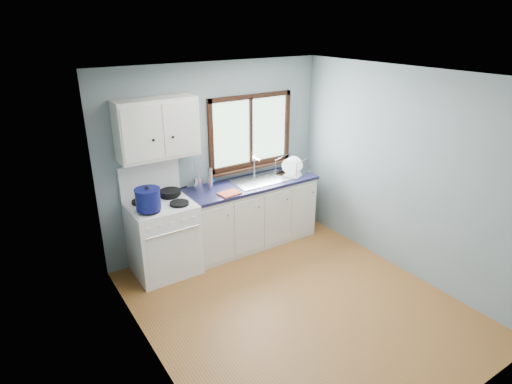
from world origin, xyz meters
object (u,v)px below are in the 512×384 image
gas_range (163,236)px  thermos (210,179)px  base_cabinets (251,216)px  skillet (170,192)px  sink (262,184)px  stockpot (148,199)px  utensil_crock (198,183)px  dish_rack (293,169)px

gas_range → thermos: (0.73, 0.10, 0.57)m
base_cabinets → skillet: 1.26m
base_cabinets → sink: 0.48m
stockpot → thermos: (0.92, 0.25, -0.02)m
thermos → skillet: bearing=175.8°
skillet → thermos: (0.53, -0.04, 0.08)m
sink → utensil_crock: 0.92m
thermos → gas_range: bearing=-172.3°
sink → stockpot: (-1.68, -0.17, 0.23)m
base_cabinets → sink: size_ratio=2.20×
utensil_crock → sink: bearing=-10.6°
skillet → dish_rack: 1.82m
gas_range → sink: 1.53m
skillet → stockpot: bearing=-157.6°
gas_range → skillet: bearing=35.3°
base_cabinets → thermos: bearing=172.1°
base_cabinets → thermos: 0.88m
utensil_crock → dish_rack: size_ratio=0.73×
gas_range → stockpot: 0.64m
gas_range → base_cabinets: (1.31, 0.02, -0.08)m
utensil_crock → stockpot: bearing=-156.6°
gas_range → skillet: (0.19, 0.14, 0.49)m
base_cabinets → skillet: skillet is taller
sink → stockpot: size_ratio=2.76×
skillet → base_cabinets: bearing=-20.8°
base_cabinets → thermos: (-0.58, 0.08, 0.66)m
gas_range → thermos: bearing=7.7°
utensil_crock → gas_range: bearing=-162.6°
gas_range → dish_rack: 2.07m
gas_range → base_cabinets: gas_range is taller
gas_range → sink: bearing=0.7°
sink → utensil_crock: (-0.89, 0.17, 0.15)m
base_cabinets → thermos: thermos is taller
base_cabinets → dish_rack: 0.91m
base_cabinets → sink: sink is taller
gas_range → dish_rack: size_ratio=2.38×
stockpot → thermos: bearing=15.4°
stockpot → dish_rack: (2.20, 0.16, -0.10)m
gas_range → utensil_crock: gas_range is taller
gas_range → stockpot: size_ratio=4.46×
sink → utensil_crock: bearing=169.4°
skillet → thermos: thermos is taller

